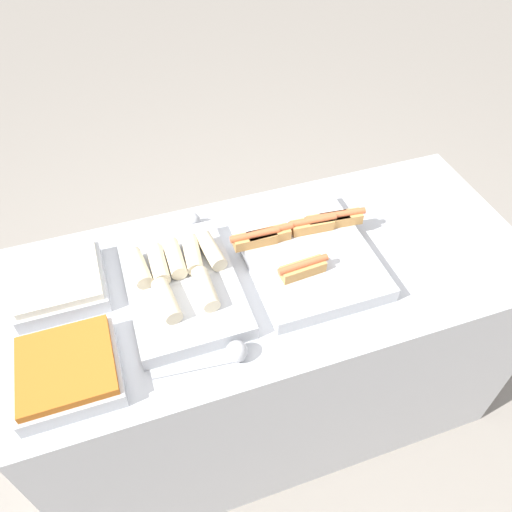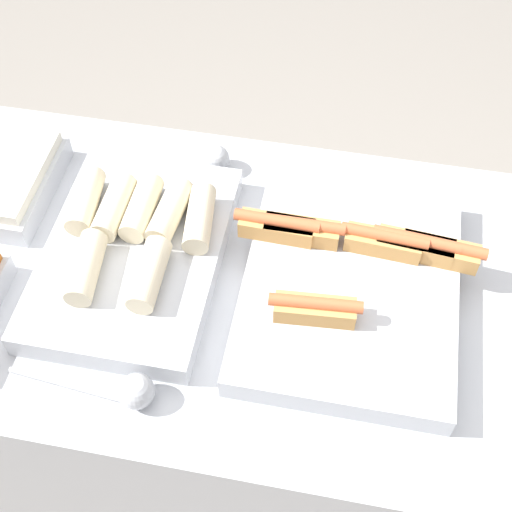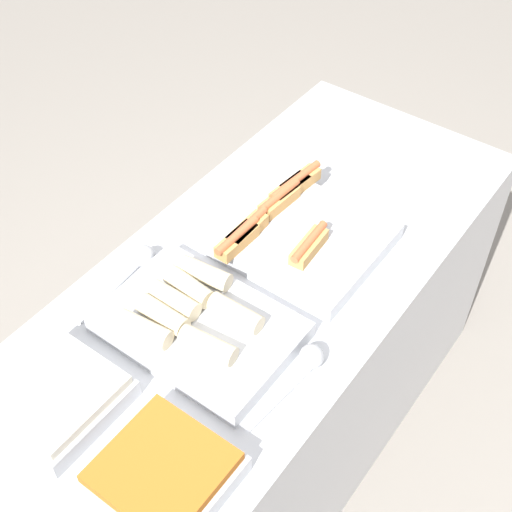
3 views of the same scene
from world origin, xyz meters
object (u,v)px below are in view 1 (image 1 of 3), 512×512
tray_wraps (182,283)px  tray_side_front (68,371)px  tray_hotdogs (306,252)px  serving_spoon_far (188,223)px  serving_spoon_near (233,353)px  tray_side_back (60,283)px

tray_wraps → tray_side_front: (-0.34, -0.19, -0.00)m
tray_hotdogs → tray_wraps: (-0.40, -0.00, 0.00)m
serving_spoon_far → serving_spoon_near: bearing=-90.8°
tray_wraps → serving_spoon_far: bearing=72.7°
tray_wraps → serving_spoon_near: size_ratio=1.77×
tray_side_front → serving_spoon_near: (0.41, -0.08, -0.01)m
tray_side_back → serving_spoon_near: size_ratio=1.00×
tray_wraps → tray_side_front: tray_wraps is taller
tray_hotdogs → tray_side_front: (-0.74, -0.19, 0.00)m
serving_spoon_far → tray_side_back: bearing=-161.4°
tray_side_front → tray_side_back: same height
tray_side_front → serving_spoon_far: bearing=47.0°
tray_side_back → serving_spoon_near: bearing=-43.4°
serving_spoon_near → serving_spoon_far: 0.53m
tray_side_back → serving_spoon_far: 0.44m
tray_side_back → serving_spoon_far: bearing=18.6°
serving_spoon_near → tray_hotdogs: bearing=40.1°
serving_spoon_near → serving_spoon_far: size_ratio=0.93×
tray_hotdogs → serving_spoon_far: (-0.32, 0.26, -0.01)m
tray_wraps → tray_hotdogs: bearing=0.2°
tray_hotdogs → tray_side_front: 0.76m
serving_spoon_near → serving_spoon_far: bearing=89.2°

